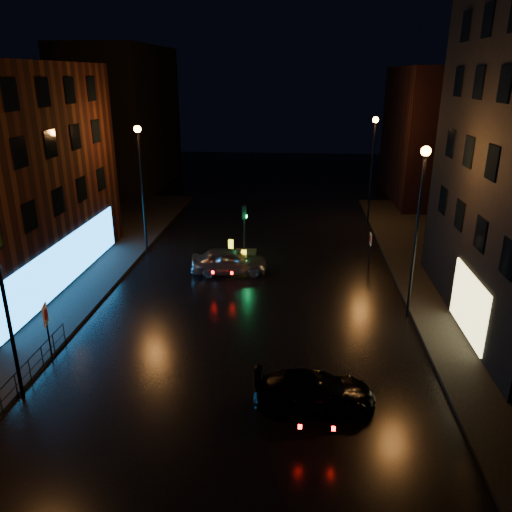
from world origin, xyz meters
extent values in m
plane|color=black|center=(0.00, 0.00, 0.00)|extent=(120.00, 120.00, 0.00)
cube|color=black|center=(-14.00, 8.00, 0.07)|extent=(12.00, 44.00, 0.15)
cube|color=black|center=(-16.00, 35.00, 7.00)|extent=(8.00, 16.00, 14.00)
cube|color=black|center=(15.00, 32.00, 6.00)|extent=(8.00, 14.00, 12.00)
cylinder|color=black|center=(-7.80, -2.00, 4.00)|extent=(0.14, 0.14, 8.00)
cylinder|color=black|center=(-7.80, 14.00, 4.00)|extent=(0.14, 0.14, 8.00)
cylinder|color=black|center=(-7.80, 14.00, 8.00)|extent=(0.20, 0.20, 0.25)
sphere|color=orange|center=(-7.80, 14.00, 8.15)|extent=(0.44, 0.44, 0.44)
cylinder|color=black|center=(7.80, 6.00, 4.00)|extent=(0.14, 0.14, 8.00)
cylinder|color=black|center=(7.80, 6.00, 8.00)|extent=(0.20, 0.20, 0.25)
sphere|color=orange|center=(7.80, 6.00, 8.15)|extent=(0.44, 0.44, 0.44)
cylinder|color=black|center=(7.80, 22.00, 4.00)|extent=(0.14, 0.14, 8.00)
cylinder|color=black|center=(7.80, 22.00, 8.00)|extent=(0.20, 0.20, 0.25)
sphere|color=orange|center=(7.80, 22.00, 8.15)|extent=(0.44, 0.44, 0.44)
cube|color=black|center=(-1.20, 14.00, 0.06)|extent=(1.40, 2.40, 0.12)
cylinder|color=black|center=(-1.20, 14.00, 1.40)|extent=(0.12, 0.12, 2.80)
cube|color=black|center=(-1.20, 14.00, 3.00)|extent=(0.28, 0.22, 0.90)
cylinder|color=#0CFF59|center=(-1.06, 14.00, 2.72)|extent=(0.05, 0.18, 0.18)
cylinder|color=black|center=(-8.00, -1.00, 0.97)|extent=(0.05, 6.00, 0.05)
cylinder|color=black|center=(-8.00, -1.00, 0.50)|extent=(0.04, 6.00, 0.04)
cylinder|color=black|center=(-8.00, -1.00, 0.50)|extent=(0.04, 0.04, 1.00)
cylinder|color=black|center=(-8.00, 2.00, 0.50)|extent=(0.04, 0.04, 1.00)
imported|color=#AAADB2|center=(-1.81, 10.98, 0.77)|extent=(4.72, 2.37, 1.54)
imported|color=black|center=(3.01, -1.55, 0.64)|extent=(4.52, 2.12, 1.27)
cube|color=black|center=(-1.03, 12.07, 0.05)|extent=(0.87, 1.27, 0.10)
cube|color=yellow|center=(-1.03, 12.07, 0.57)|extent=(0.30, 0.20, 1.04)
cube|color=black|center=(-1.03, 12.07, 0.57)|extent=(0.31, 0.03, 0.62)
cube|color=black|center=(-2.12, 14.13, 0.05)|extent=(1.14, 1.40, 0.10)
cube|color=#F4F418|center=(-2.12, 14.13, 0.55)|extent=(0.32, 0.26, 1.01)
cube|color=black|center=(-2.12, 14.13, 0.55)|extent=(0.29, 0.11, 0.60)
cylinder|color=black|center=(-7.90, 0.54, 1.25)|extent=(0.07, 0.07, 2.51)
cube|color=white|center=(-7.90, 0.54, 2.16)|extent=(0.22, 0.62, 0.85)
cylinder|color=#B20C0C|center=(-7.87, 0.55, 2.16)|extent=(0.15, 0.49, 0.50)
cylinder|color=black|center=(6.73, 12.66, 1.07)|extent=(0.06, 0.06, 2.13)
cube|color=silver|center=(6.73, 12.66, 1.84)|extent=(0.06, 0.53, 0.73)
cylinder|color=#B20C0C|center=(6.70, 12.66, 1.84)|extent=(0.03, 0.43, 0.43)
camera|label=1|loc=(2.21, -16.86, 11.37)|focal=35.00mm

